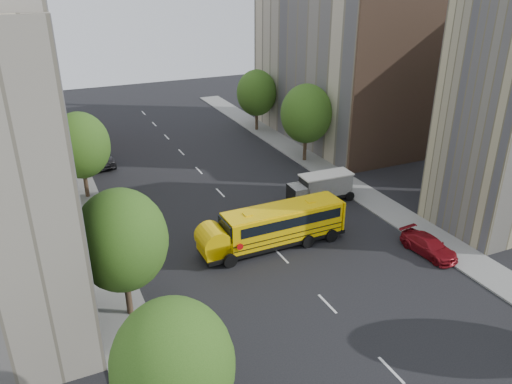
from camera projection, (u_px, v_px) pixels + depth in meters
ground at (269, 243)px, 36.72m from camera, size 120.00×120.00×0.00m
sidewalk_left at (98, 245)px, 36.45m from camera, size 3.00×80.00×0.12m
sidewalk_right at (359, 191)px, 45.23m from camera, size 3.00×80.00×0.12m
lane_markings at (220, 193)px, 45.01m from camera, size 0.15×64.00×0.01m
building_right_far at (335, 60)px, 56.49m from camera, size 10.00×22.00×18.00m
building_right_sidewall at (398, 78)px, 47.37m from camera, size 10.10×0.30×18.00m
street_tree_0 at (173, 366)px, 19.02m from camera, size 4.80×4.80×7.41m
street_tree_1 at (121, 240)px, 27.18m from camera, size 5.12×5.12×7.90m
street_tree_2 at (80, 146)px, 42.15m from camera, size 4.99×4.99×7.71m
street_tree_4 at (306, 114)px, 50.45m from camera, size 5.25×5.25×8.10m
street_tree_5 at (257, 93)px, 60.55m from camera, size 4.86×4.86×7.51m
school_bus at (272, 225)px, 35.64m from camera, size 10.92×2.82×3.07m
safari_truck at (321, 187)px, 43.01m from camera, size 5.74×2.31×2.42m
parked_car_1 at (123, 210)px, 40.39m from camera, size 1.77×4.08×1.30m
parked_car_2 at (99, 157)px, 51.17m from camera, size 2.77×5.79×1.59m
parked_car_3 at (429, 246)px, 35.15m from camera, size 2.20×4.58×1.29m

